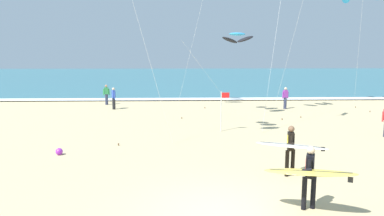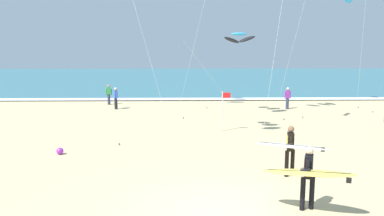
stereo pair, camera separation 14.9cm
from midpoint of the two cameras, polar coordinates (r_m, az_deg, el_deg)
ground_plane at (r=9.61m, az=4.79°, el=-16.48°), size 160.00×160.00×0.00m
ocean_water at (r=60.97m, az=-0.35°, el=4.97°), size 160.00×60.00×0.08m
shoreline_foam at (r=31.40m, az=0.51°, el=1.45°), size 160.00×1.55×0.01m
surfer_lead at (r=12.28m, az=15.70°, el=-5.93°), size 2.35×1.09×1.71m
surfer_trailing at (r=9.81m, az=18.27°, el=-9.78°), size 2.31×1.38×1.71m
kite_arc_cobalt_far at (r=23.94m, az=7.62°, el=10.94°), size 4.69×2.97×5.37m
bystander_blue_top at (r=26.71m, az=-11.80°, el=1.54°), size 0.31×0.45×1.59m
bystander_green_top at (r=29.17m, az=-12.89°, el=2.10°), size 0.48×0.27×1.59m
bystander_purple_top at (r=27.14m, az=15.02°, el=1.54°), size 0.48×0.26×1.59m
lifeguard_flag at (r=18.81m, az=5.21°, el=0.10°), size 0.44×0.05×2.10m
beach_ball at (r=15.61m, az=-19.90°, el=-6.43°), size 0.28×0.28×0.28m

